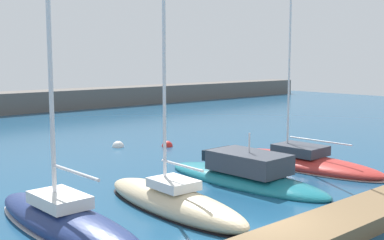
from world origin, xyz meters
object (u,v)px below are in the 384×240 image
at_px(motorboat_teal_fourth, 244,176).
at_px(mooring_buoy_white, 118,147).
at_px(sailboat_red_fifth, 301,161).
at_px(sailboat_navy_second, 65,219).
at_px(sailboat_sand_third, 172,200).
at_px(mooring_buoy_red, 167,146).

xyz_separation_m(motorboat_teal_fourth, mooring_buoy_white, (0.68, 11.94, -0.32)).
xyz_separation_m(motorboat_teal_fourth, sailboat_red_fifth, (4.89, 0.28, 0.00)).
relative_size(motorboat_teal_fourth, sailboat_red_fifth, 0.49).
distance_m(sailboat_navy_second, motorboat_teal_fourth, 9.61).
distance_m(sailboat_red_fifth, mooring_buoy_white, 12.41).
bearing_deg(sailboat_sand_third, sailboat_red_fifth, -80.20).
xyz_separation_m(sailboat_sand_third, mooring_buoy_white, (6.00, 13.03, -0.37)).
height_order(motorboat_teal_fourth, mooring_buoy_red, motorboat_teal_fourth).
height_order(sailboat_sand_third, mooring_buoy_red, sailboat_sand_third).
bearing_deg(sailboat_navy_second, motorboat_teal_fourth, -88.19).
distance_m(motorboat_teal_fourth, mooring_buoy_white, 11.97).
relative_size(sailboat_navy_second, motorboat_teal_fourth, 1.61).
bearing_deg(mooring_buoy_white, sailboat_red_fifth, -70.15).
distance_m(sailboat_navy_second, mooring_buoy_white, 16.13).
relative_size(sailboat_navy_second, mooring_buoy_red, 20.66).
bearing_deg(sailboat_sand_third, motorboat_teal_fourth, -76.28).
bearing_deg(sailboat_sand_third, sailboat_navy_second, 84.20).
bearing_deg(sailboat_red_fifth, motorboat_teal_fourth, 91.25).
xyz_separation_m(sailboat_sand_third, mooring_buoy_red, (8.56, 11.00, -0.37)).
height_order(sailboat_red_fifth, mooring_buoy_red, sailboat_red_fifth).
height_order(sailboat_navy_second, mooring_buoy_white, sailboat_navy_second).
height_order(sailboat_sand_third, mooring_buoy_white, sailboat_sand_third).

